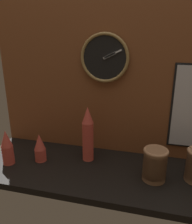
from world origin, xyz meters
TOP-DOWN VIEW (x-y plane):
  - ground_plane at (0.00, 0.00)cm, footprint 160.00×56.00cm
  - wall_tiled_back at (0.00, 26.50)cm, footprint 160.00×3.00cm
  - cup_stack_far_left at (-60.17, -8.14)cm, footprint 7.34×7.34cm
  - cup_stack_left at (-42.20, 0.42)cm, footprint 7.34×7.34cm
  - cup_stack_center at (-12.99, 9.08)cm, footprint 7.34×7.34cm
  - bowl_stack_right at (28.99, -2.67)cm, footprint 13.63×13.63cm
  - wall_clock at (-5.93, 23.46)cm, footprint 30.57×2.70cm

SIDE VIEW (x-z plane):
  - ground_plane at x=0.00cm, z-range -4.00..0.00cm
  - cup_stack_left at x=-42.20cm, z-range 0.00..18.46cm
  - bowl_stack_right at x=28.99cm, z-range 0.39..19.17cm
  - cup_stack_far_left at x=-60.17cm, z-range 0.00..22.33cm
  - cup_stack_center at x=-12.99cm, z-range 0.00..35.87cm
  - wall_tiled_back at x=0.00cm, z-range 0.00..105.00cm
  - wall_clock at x=-5.93cm, z-range 48.23..78.80cm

